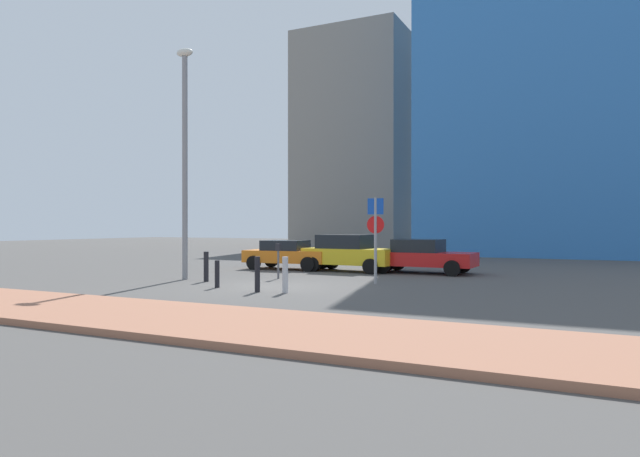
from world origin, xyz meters
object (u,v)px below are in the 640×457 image
at_px(parking_sign_post, 376,230).
at_px(traffic_bollard_mid, 206,267).
at_px(parked_car_yellow, 349,252).
at_px(parked_car_orange, 288,254).
at_px(traffic_bollard_near, 285,275).
at_px(traffic_bollard_edge, 257,274).
at_px(street_lamp, 185,147).
at_px(traffic_bollard_far, 217,274).
at_px(parked_car_red, 422,256).
at_px(parking_meter, 278,256).

height_order(parking_sign_post, traffic_bollard_mid, parking_sign_post).
relative_size(parked_car_yellow, parking_sign_post, 1.38).
bearing_deg(parked_car_orange, traffic_bollard_near, -61.32).
xyz_separation_m(parked_car_orange, traffic_bollard_edge, (3.47, -8.09, -0.17)).
bearing_deg(traffic_bollard_mid, traffic_bollard_edge, -29.31).
height_order(street_lamp, traffic_bollard_far, street_lamp).
height_order(parked_car_orange, traffic_bollard_edge, parked_car_orange).
xyz_separation_m(street_lamp, traffic_bollard_far, (2.72, -1.72, -4.49)).
height_order(parked_car_red, traffic_bollard_far, parked_car_red).
relative_size(parked_car_red, parking_sign_post, 1.46).
relative_size(parking_meter, traffic_bollard_far, 1.52).
height_order(street_lamp, traffic_bollard_edge, street_lamp).
bearing_deg(parking_meter, traffic_bollard_far, -93.86).
xyz_separation_m(parked_car_orange, traffic_bollard_near, (4.32, -7.90, -0.16)).
xyz_separation_m(parked_car_yellow, parking_meter, (-1.07, -4.27, 0.04)).
bearing_deg(parking_sign_post, parked_car_yellow, 122.85).
bearing_deg(traffic_bollard_mid, parked_car_yellow, 65.98).
xyz_separation_m(parked_car_yellow, traffic_bollard_near, (1.36, -8.03, -0.29)).
distance_m(parked_car_red, street_lamp, 10.55).
bearing_deg(traffic_bollard_far, parked_car_yellow, 80.48).
bearing_deg(street_lamp, parking_sign_post, 12.71).
distance_m(parked_car_yellow, parked_car_red, 3.18).
distance_m(parked_car_red, traffic_bollard_near, 8.68).
bearing_deg(traffic_bollard_edge, parking_sign_post, 57.39).
xyz_separation_m(street_lamp, traffic_bollard_near, (5.38, -1.98, -4.39)).
distance_m(parked_car_orange, street_lamp, 7.35).
bearing_deg(parking_sign_post, parking_meter, 176.85).
bearing_deg(traffic_bollard_mid, street_lamp, 165.95).
bearing_deg(parking_meter, traffic_bollard_edge, -68.29).
bearing_deg(traffic_bollard_near, street_lamp, 159.78).
height_order(traffic_bollard_near, traffic_bollard_edge, traffic_bollard_near).
relative_size(parking_sign_post, traffic_bollard_far, 3.37).
bearing_deg(traffic_bollard_far, traffic_bollard_near, -5.67).
relative_size(street_lamp, traffic_bollard_mid, 8.00).
bearing_deg(traffic_bollard_far, street_lamp, 147.75).
distance_m(parked_car_red, traffic_bollard_mid, 9.06).
height_order(parked_car_yellow, traffic_bollard_edge, parked_car_yellow).
height_order(parked_car_yellow, street_lamp, street_lamp).
height_order(parked_car_yellow, traffic_bollard_near, parked_car_yellow).
height_order(parked_car_yellow, traffic_bollard_mid, parked_car_yellow).
xyz_separation_m(parked_car_red, parking_meter, (-4.22, -4.72, 0.13)).
height_order(parked_car_red, traffic_bollard_edge, parked_car_red).
relative_size(parked_car_yellow, traffic_bollard_mid, 3.82).
bearing_deg(parked_car_yellow, parked_car_orange, -177.56).
bearing_deg(parked_car_yellow, traffic_bollard_far, -99.52).
bearing_deg(traffic_bollard_far, traffic_bollard_edge, -14.06).
bearing_deg(traffic_bollard_mid, traffic_bollard_near, -21.91).
relative_size(parked_car_red, traffic_bollard_near, 4.03).
relative_size(parking_meter, traffic_bollard_mid, 1.24).
relative_size(traffic_bollard_near, traffic_bollard_far, 1.22).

